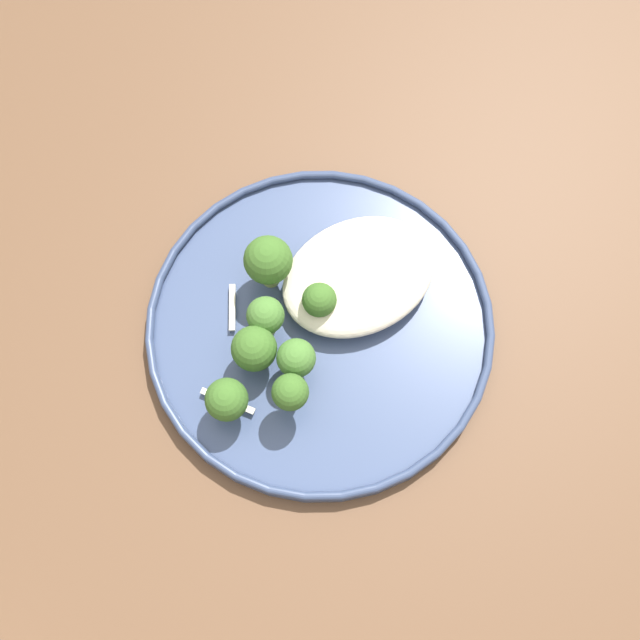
{
  "coord_description": "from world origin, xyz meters",
  "views": [
    {
      "loc": [
        -0.08,
        -0.17,
        1.33
      ],
      "look_at": [
        0.02,
        0.01,
        0.76
      ],
      "focal_mm": 41.32,
      "sensor_mm": 36.0,
      "label": 1
    }
  ],
  "objects_px": {
    "broccoli_floret_center_pile": "(319,301)",
    "broccoli_floret_beside_noodles": "(264,263)",
    "dinner_plate": "(320,325)",
    "broccoli_floret_right_tilted": "(296,359)",
    "broccoli_floret_tall_stalk": "(290,393)",
    "seared_scallop_tiny_bay": "(379,254)",
    "seared_scallop_half_hidden": "(403,265)",
    "broccoli_floret_small_sprig": "(254,349)",
    "seared_scallop_large_seared": "(331,299)",
    "seared_scallop_on_noodles": "(298,292)",
    "broccoli_floret_near_rim": "(266,316)",
    "broccoli_floret_split_head": "(227,400)"
  },
  "relations": [
    {
      "from": "seared_scallop_on_noodles",
      "to": "broccoli_floret_beside_noodles",
      "type": "relative_size",
      "value": 0.39
    },
    {
      "from": "dinner_plate",
      "to": "broccoli_floret_center_pile",
      "type": "relative_size",
      "value": 6.57
    },
    {
      "from": "seared_scallop_tiny_bay",
      "to": "broccoli_floret_near_rim",
      "type": "bearing_deg",
      "value": -174.85
    },
    {
      "from": "seared_scallop_on_noodles",
      "to": "broccoli_floret_near_rim",
      "type": "relative_size",
      "value": 0.49
    },
    {
      "from": "broccoli_floret_small_sprig",
      "to": "broccoli_floret_right_tilted",
      "type": "distance_m",
      "value": 0.03
    },
    {
      "from": "broccoli_floret_small_sprig",
      "to": "seared_scallop_half_hidden",
      "type": "bearing_deg",
      "value": 4.35
    },
    {
      "from": "seared_scallop_half_hidden",
      "to": "broccoli_floret_right_tilted",
      "type": "height_order",
      "value": "broccoli_floret_right_tilted"
    },
    {
      "from": "seared_scallop_large_seared",
      "to": "broccoli_floret_beside_noodles",
      "type": "xyz_separation_m",
      "value": [
        -0.04,
        0.05,
        0.02
      ]
    },
    {
      "from": "dinner_plate",
      "to": "broccoli_floret_split_head",
      "type": "distance_m",
      "value": 0.11
    },
    {
      "from": "seared_scallop_on_noodles",
      "to": "broccoli_floret_split_head",
      "type": "bearing_deg",
      "value": -147.9
    },
    {
      "from": "seared_scallop_on_noodles",
      "to": "seared_scallop_tiny_bay",
      "type": "bearing_deg",
      "value": -1.76
    },
    {
      "from": "seared_scallop_large_seared",
      "to": "broccoli_floret_beside_noodles",
      "type": "distance_m",
      "value": 0.06
    },
    {
      "from": "broccoli_floret_center_pile",
      "to": "broccoli_floret_beside_noodles",
      "type": "height_order",
      "value": "broccoli_floret_beside_noodles"
    },
    {
      "from": "broccoli_floret_tall_stalk",
      "to": "broccoli_floret_small_sprig",
      "type": "relative_size",
      "value": 1.12
    },
    {
      "from": "dinner_plate",
      "to": "broccoli_floret_beside_noodles",
      "type": "bearing_deg",
      "value": 110.02
    },
    {
      "from": "broccoli_floret_tall_stalk",
      "to": "broccoli_floret_split_head",
      "type": "relative_size",
      "value": 1.13
    },
    {
      "from": "broccoli_floret_small_sprig",
      "to": "broccoli_floret_center_pile",
      "type": "xyz_separation_m",
      "value": [
        0.06,
        0.01,
        -0.0
      ]
    },
    {
      "from": "broccoli_floret_beside_noodles",
      "to": "seared_scallop_large_seared",
      "type": "bearing_deg",
      "value": -50.6
    },
    {
      "from": "broccoli_floret_right_tilted",
      "to": "dinner_plate",
      "type": "bearing_deg",
      "value": 35.58
    },
    {
      "from": "seared_scallop_on_noodles",
      "to": "broccoli_floret_right_tilted",
      "type": "relative_size",
      "value": 0.49
    },
    {
      "from": "broccoli_floret_center_pile",
      "to": "broccoli_floret_right_tilted",
      "type": "relative_size",
      "value": 0.95
    },
    {
      "from": "seared_scallop_tiny_bay",
      "to": "broccoli_floret_small_sprig",
      "type": "xyz_separation_m",
      "value": [
        -0.13,
        -0.03,
        0.02
      ]
    },
    {
      "from": "broccoli_floret_small_sprig",
      "to": "broccoli_floret_near_rim",
      "type": "bearing_deg",
      "value": 43.78
    },
    {
      "from": "seared_scallop_half_hidden",
      "to": "broccoli_floret_center_pile",
      "type": "distance_m",
      "value": 0.08
    },
    {
      "from": "seared_scallop_on_noodles",
      "to": "broccoli_floret_small_sprig",
      "type": "xyz_separation_m",
      "value": [
        -0.06,
        -0.03,
        0.02
      ]
    },
    {
      "from": "seared_scallop_half_hidden",
      "to": "broccoli_floret_beside_noodles",
      "type": "xyz_separation_m",
      "value": [
        -0.11,
        0.05,
        0.03
      ]
    },
    {
      "from": "dinner_plate",
      "to": "seared_scallop_tiny_bay",
      "type": "height_order",
      "value": "seared_scallop_tiny_bay"
    },
    {
      "from": "seared_scallop_half_hidden",
      "to": "seared_scallop_tiny_bay",
      "type": "bearing_deg",
      "value": 123.26
    },
    {
      "from": "broccoli_floret_right_tilted",
      "to": "broccoli_floret_small_sprig",
      "type": "bearing_deg",
      "value": 136.95
    },
    {
      "from": "seared_scallop_half_hidden",
      "to": "seared_scallop_on_noodles",
      "type": "relative_size",
      "value": 1.11
    },
    {
      "from": "seared_scallop_large_seared",
      "to": "broccoli_floret_small_sprig",
      "type": "xyz_separation_m",
      "value": [
        -0.08,
        -0.01,
        0.02
      ]
    },
    {
      "from": "seared_scallop_half_hidden",
      "to": "broccoli_floret_tall_stalk",
      "type": "xyz_separation_m",
      "value": [
        -0.14,
        -0.06,
        0.02
      ]
    },
    {
      "from": "seared_scallop_tiny_bay",
      "to": "broccoli_floret_right_tilted",
      "type": "height_order",
      "value": "broccoli_floret_right_tilted"
    },
    {
      "from": "seared_scallop_tiny_bay",
      "to": "broccoli_floret_beside_noodles",
      "type": "xyz_separation_m",
      "value": [
        -0.09,
        0.03,
        0.03
      ]
    },
    {
      "from": "seared_scallop_half_hidden",
      "to": "seared_scallop_tiny_bay",
      "type": "height_order",
      "value": "same"
    },
    {
      "from": "broccoli_floret_right_tilted",
      "to": "seared_scallop_tiny_bay",
      "type": "bearing_deg",
      "value": 26.21
    },
    {
      "from": "broccoli_floret_near_rim",
      "to": "broccoli_floret_beside_noodles",
      "type": "distance_m",
      "value": 0.04
    },
    {
      "from": "seared_scallop_large_seared",
      "to": "broccoli_floret_center_pile",
      "type": "distance_m",
      "value": 0.02
    },
    {
      "from": "seared_scallop_large_seared",
      "to": "broccoli_floret_tall_stalk",
      "type": "xyz_separation_m",
      "value": [
        -0.07,
        -0.06,
        0.02
      ]
    },
    {
      "from": "dinner_plate",
      "to": "broccoli_floret_right_tilted",
      "type": "relative_size",
      "value": 6.26
    },
    {
      "from": "seared_scallop_on_noodles",
      "to": "broccoli_floret_center_pile",
      "type": "relative_size",
      "value": 0.52
    },
    {
      "from": "broccoli_floret_center_pile",
      "to": "broccoli_floret_small_sprig",
      "type": "bearing_deg",
      "value": -170.5
    },
    {
      "from": "broccoli_floret_small_sprig",
      "to": "broccoli_floret_center_pile",
      "type": "height_order",
      "value": "broccoli_floret_small_sprig"
    },
    {
      "from": "broccoli_floret_center_pile",
      "to": "broccoli_floret_tall_stalk",
      "type": "bearing_deg",
      "value": -134.63
    },
    {
      "from": "dinner_plate",
      "to": "broccoli_floret_center_pile",
      "type": "xyz_separation_m",
      "value": [
        0.0,
        0.01,
        0.03
      ]
    },
    {
      "from": "dinner_plate",
      "to": "broccoli_floret_right_tilted",
      "type": "height_order",
      "value": "broccoli_floret_right_tilted"
    },
    {
      "from": "dinner_plate",
      "to": "broccoli_floret_split_head",
      "type": "relative_size",
      "value": 6.16
    },
    {
      "from": "broccoli_floret_split_head",
      "to": "dinner_plate",
      "type": "bearing_deg",
      "value": 16.29
    },
    {
      "from": "seared_scallop_tiny_bay",
      "to": "broccoli_floret_right_tilted",
      "type": "relative_size",
      "value": 0.71
    },
    {
      "from": "broccoli_floret_center_pile",
      "to": "broccoli_floret_beside_noodles",
      "type": "relative_size",
      "value": 0.75
    }
  ]
}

